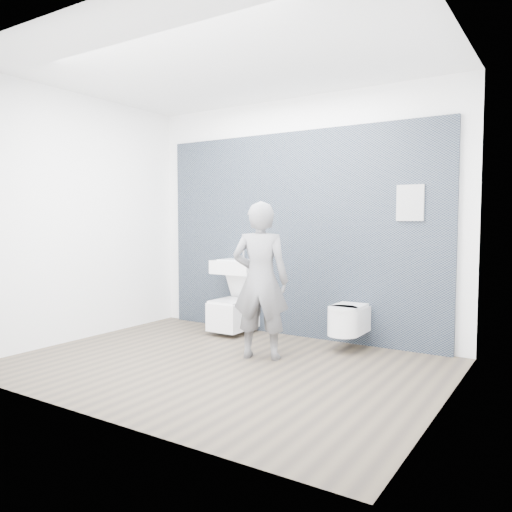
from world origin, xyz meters
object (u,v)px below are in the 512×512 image
Objects in this scene: washbasin at (237,266)px; visitor at (260,280)px; toilet_rounded at (347,320)px; toilet_square at (233,313)px.

visitor is (0.86, -0.83, -0.03)m from washbasin.
toilet_rounded is at bearing -147.70° from visitor.
washbasin reaches higher than toilet_square.
toilet_square is at bearing -60.27° from visitor.
toilet_rounded is (1.46, 0.01, 0.07)m from toilet_square.
washbasin is 0.73× the size of toilet_square.
washbasin is 0.35× the size of visitor.
washbasin is 1.19m from visitor.
washbasin is at bearing -63.16° from visitor.
washbasin is 0.56m from toilet_square.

